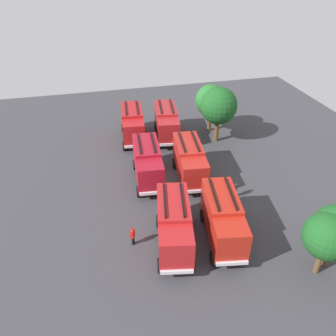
{
  "coord_description": "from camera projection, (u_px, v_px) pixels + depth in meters",
  "views": [
    {
      "loc": [
        28.66,
        -7.04,
        20.37
      ],
      "look_at": [
        0.0,
        0.0,
        1.4
      ],
      "focal_mm": 36.87,
      "sensor_mm": 36.0,
      "label": 1
    }
  ],
  "objects": [
    {
      "name": "firefighter_2",
      "position": [
        133.0,
        236.0,
        27.57
      ],
      "size": [
        0.48,
        0.41,
        1.64
      ],
      "rotation": [
        0.0,
        0.0,
        1.07
      ],
      "color": "black",
      "rests_on": "ground"
    },
    {
      "name": "fire_truck_2",
      "position": [
        174.0,
        224.0,
        26.85
      ],
      "size": [
        7.54,
        3.86,
        3.88
      ],
      "rotation": [
        0.0,
        0.0,
        -0.19
      ],
      "color": "#AA1B1D",
      "rests_on": "ground"
    },
    {
      "name": "ground_plane",
      "position": [
        168.0,
        179.0,
        35.84
      ],
      "size": [
        55.9,
        55.9,
        0.0
      ],
      "primitive_type": "plane",
      "color": "#38383D"
    },
    {
      "name": "tree_0",
      "position": [
        211.0,
        100.0,
        43.22
      ],
      "size": [
        3.96,
        3.96,
        6.14
      ],
      "color": "brown",
      "rests_on": "ground"
    },
    {
      "name": "firefighter_0",
      "position": [
        236.0,
        189.0,
        32.92
      ],
      "size": [
        0.48,
        0.41,
        1.61
      ],
      "rotation": [
        0.0,
        0.0,
        4.21
      ],
      "color": "black",
      "rests_on": "ground"
    },
    {
      "name": "tree_3",
      "position": [
        327.0,
        236.0,
        23.75
      ],
      "size": [
        3.41,
        3.41,
        5.28
      ],
      "color": "brown",
      "rests_on": "ground"
    },
    {
      "name": "fire_truck_4",
      "position": [
        190.0,
        160.0,
        34.89
      ],
      "size": [
        7.43,
        3.41,
        3.88
      ],
      "rotation": [
        0.0,
        0.0,
        -0.11
      ],
      "color": "#AD201A",
      "rests_on": "ground"
    },
    {
      "name": "fire_truck_5",
      "position": [
        223.0,
        218.0,
        27.52
      ],
      "size": [
        7.5,
        3.71,
        3.88
      ],
      "rotation": [
        0.0,
        0.0,
        -0.17
      ],
      "color": "#AD2014",
      "rests_on": "ground"
    },
    {
      "name": "fire_truck_1",
      "position": [
        148.0,
        162.0,
        34.63
      ],
      "size": [
        7.38,
        3.26,
        3.88
      ],
      "rotation": [
        0.0,
        0.0,
        -0.09
      ],
      "color": "maroon",
      "rests_on": "ground"
    },
    {
      "name": "tree_1",
      "position": [
        219.0,
        106.0,
        40.56
      ],
      "size": [
        4.39,
        4.39,
        6.81
      ],
      "color": "brown",
      "rests_on": "ground"
    },
    {
      "name": "fire_truck_3",
      "position": [
        167.0,
        122.0,
        42.56
      ],
      "size": [
        7.47,
        3.56,
        3.88
      ],
      "rotation": [
        0.0,
        0.0,
        -0.14
      ],
      "color": "maroon",
      "rests_on": "ground"
    },
    {
      "name": "fire_truck_0",
      "position": [
        133.0,
        123.0,
        42.2
      ],
      "size": [
        7.41,
        3.35,
        3.88
      ],
      "rotation": [
        0.0,
        0.0,
        -0.1
      ],
      "color": "#A7171A",
      "rests_on": "ground"
    },
    {
      "name": "firefighter_1",
      "position": [
        206.0,
        193.0,
        32.15
      ],
      "size": [
        0.43,
        0.3,
        1.84
      ],
      "rotation": [
        0.0,
        0.0,
        4.77
      ],
      "color": "black",
      "rests_on": "ground"
    },
    {
      "name": "traffic_cone_0",
      "position": [
        146.0,
        130.0,
        44.74
      ],
      "size": [
        0.44,
        0.44,
        0.63
      ],
      "primitive_type": "cone",
      "color": "#F2600C",
      "rests_on": "ground"
    }
  ]
}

